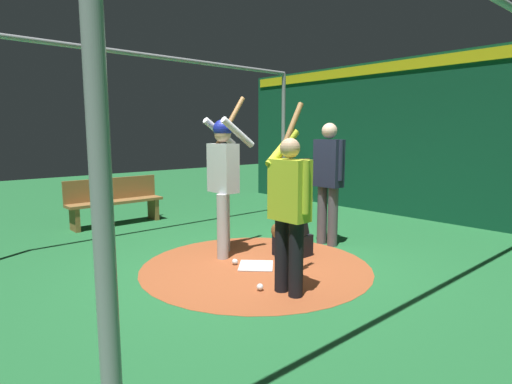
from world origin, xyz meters
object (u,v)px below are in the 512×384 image
(catcher, at_px, (291,229))
(umpire, at_px, (328,177))
(baseball_1, at_px, (223,246))
(baseball_0, at_px, (260,287))
(bench, at_px, (115,200))
(baseball_2, at_px, (235,262))
(bat_rack, at_px, (305,182))
(home_plate, at_px, (256,266))
(visitor, at_px, (290,205))
(batter, at_px, (224,173))

(catcher, bearing_deg, umpire, -176.32)
(baseball_1, bearing_deg, baseball_0, 66.52)
(umpire, relative_size, bench, 1.06)
(baseball_0, bearing_deg, baseball_2, -111.86)
(baseball_1, bearing_deg, bat_rack, -153.62)
(bench, bearing_deg, catcher, 105.40)
(home_plate, xyz_separation_m, baseball_1, (-0.16, -0.91, 0.03))
(baseball_1, bearing_deg, visitor, 74.75)
(catcher, bearing_deg, home_plate, 1.74)
(home_plate, bearing_deg, bat_rack, -145.23)
(catcher, distance_m, bench, 3.64)
(catcher, distance_m, baseball_0, 1.37)
(umpire, relative_size, baseball_0, 24.49)
(home_plate, bearing_deg, umpire, -177.16)
(umpire, bearing_deg, home_plate, 2.84)
(umpire, distance_m, baseball_2, 1.93)
(baseball_1, bearing_deg, umpire, 147.97)
(bat_rack, xyz_separation_m, bench, (4.49, -0.64, -0.05))
(visitor, bearing_deg, bench, -91.07)
(visitor, relative_size, bench, 1.17)
(baseball_2, bearing_deg, baseball_1, -115.47)
(bench, height_order, baseball_1, bench)
(visitor, xyz_separation_m, bench, (-0.00, -4.41, -0.49))
(home_plate, height_order, umpire, umpire)
(baseball_2, bearing_deg, batter, -111.75)
(visitor, bearing_deg, batter, -103.52)
(home_plate, bearing_deg, baseball_0, 51.46)
(bat_rack, bearing_deg, umpire, 46.54)
(visitor, bearing_deg, baseball_2, -99.43)
(umpire, height_order, baseball_2, umpire)
(batter, bearing_deg, visitor, 77.54)
(bench, xyz_separation_m, baseball_1, (-0.49, 2.62, -0.40))
(baseball_0, bearing_deg, umpire, -160.50)
(baseball_1, bearing_deg, batter, 57.53)
(catcher, xyz_separation_m, baseball_1, (0.48, -0.89, -0.34))
(bench, bearing_deg, baseball_1, 100.49)
(home_plate, relative_size, batter, 0.19)
(visitor, relative_size, baseball_2, 27.00)
(bench, xyz_separation_m, baseball_0, (0.18, 4.17, -0.40))
(visitor, bearing_deg, umpire, -153.35)
(bat_rack, bearing_deg, bench, -8.13)
(home_plate, height_order, baseball_2, baseball_2)
(catcher, xyz_separation_m, visitor, (0.97, 0.90, 0.56))
(catcher, relative_size, baseball_2, 13.12)
(catcher, bearing_deg, bench, -74.60)
(home_plate, height_order, batter, batter)
(batter, distance_m, baseball_2, 1.20)
(visitor, relative_size, baseball_1, 27.00)
(baseball_2, bearing_deg, home_plate, 125.30)
(visitor, height_order, bat_rack, visitor)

